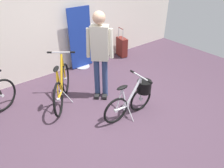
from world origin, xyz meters
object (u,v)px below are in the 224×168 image
at_px(floor_banner_stand, 81,42).
at_px(visitor_near_wall, 100,51).
at_px(rolling_suitcase, 122,47).
at_px(folding_bike_foreground, 135,96).
at_px(display_bike_right, 62,86).

relative_size(floor_banner_stand, visitor_near_wall, 0.88).
height_order(floor_banner_stand, visitor_near_wall, visitor_near_wall).
distance_m(visitor_near_wall, rolling_suitcase, 2.19).
xyz_separation_m(floor_banner_stand, folding_bike_foreground, (-0.24, -2.21, -0.30)).
distance_m(floor_banner_stand, display_bike_right, 1.58).
bearing_deg(folding_bike_foreground, visitor_near_wall, 99.43).
distance_m(floor_banner_stand, visitor_near_wall, 1.46).
distance_m(floor_banner_stand, folding_bike_foreground, 2.25).
height_order(folding_bike_foreground, rolling_suitcase, rolling_suitcase).
distance_m(folding_bike_foreground, visitor_near_wall, 1.05).
bearing_deg(display_bike_right, rolling_suitcase, 22.72).
bearing_deg(folding_bike_foreground, floor_banner_stand, 83.89).
height_order(display_bike_right, rolling_suitcase, display_bike_right).
height_order(folding_bike_foreground, visitor_near_wall, visitor_near_wall).
xyz_separation_m(folding_bike_foreground, display_bike_right, (-0.86, 1.12, -0.01)).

